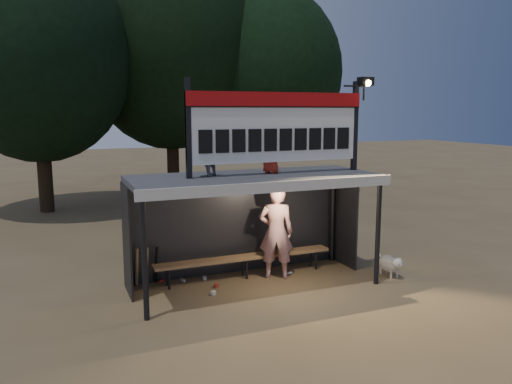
# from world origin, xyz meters

# --- Properties ---
(ground) EXTENTS (80.00, 80.00, 0.00)m
(ground) POSITION_xyz_m (0.00, 0.00, 0.00)
(ground) COLOR brown
(ground) RESTS_ON ground
(player) EXTENTS (0.88, 0.75, 2.04)m
(player) POSITION_xyz_m (0.61, 0.27, 1.02)
(player) COLOR white
(player) RESTS_ON ground
(child_a) EXTENTS (0.62, 0.60, 1.01)m
(child_a) POSITION_xyz_m (-0.97, 0.15, 2.82)
(child_a) COLOR slate
(child_a) RESTS_ON dugout_shelter
(child_b) EXTENTS (0.52, 0.51, 0.90)m
(child_b) POSITION_xyz_m (0.43, 0.13, 2.77)
(child_b) COLOR #A12618
(child_b) RESTS_ON dugout_shelter
(dugout_shelter) EXTENTS (5.10, 2.08, 2.32)m
(dugout_shelter) POSITION_xyz_m (0.00, 0.24, 1.85)
(dugout_shelter) COLOR #3D3D3F
(dugout_shelter) RESTS_ON ground
(scoreboard_assembly) EXTENTS (4.10, 0.27, 1.99)m
(scoreboard_assembly) POSITION_xyz_m (0.56, -0.01, 3.32)
(scoreboard_assembly) COLOR black
(scoreboard_assembly) RESTS_ON dugout_shelter
(bench) EXTENTS (4.00, 0.35, 0.48)m
(bench) POSITION_xyz_m (0.00, 0.55, 0.43)
(bench) COLOR #956F46
(bench) RESTS_ON ground
(tree_left) EXTENTS (6.46, 6.46, 9.27)m
(tree_left) POSITION_xyz_m (-4.00, 10.00, 5.51)
(tree_left) COLOR black
(tree_left) RESTS_ON ground
(tree_mid) EXTENTS (7.22, 7.22, 10.36)m
(tree_mid) POSITION_xyz_m (1.00, 11.50, 6.17)
(tree_mid) COLOR black
(tree_mid) RESTS_ON ground
(tree_right) EXTENTS (6.08, 6.08, 8.72)m
(tree_right) POSITION_xyz_m (5.00, 10.50, 5.19)
(tree_right) COLOR #312115
(tree_right) RESTS_ON ground
(dog) EXTENTS (0.36, 0.81, 0.49)m
(dog) POSITION_xyz_m (2.98, -0.61, 0.28)
(dog) COLOR beige
(dog) RESTS_ON ground
(bats) EXTENTS (0.47, 0.33, 0.84)m
(bats) POSITION_xyz_m (-2.08, 0.82, 0.43)
(bats) COLOR #9D7149
(bats) RESTS_ON ground
(litter) EXTENTS (2.87, 1.19, 0.08)m
(litter) POSITION_xyz_m (-0.80, 0.43, 0.04)
(litter) COLOR #B3321E
(litter) RESTS_ON ground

